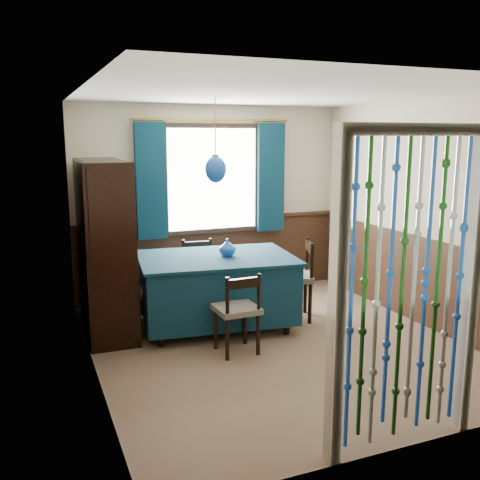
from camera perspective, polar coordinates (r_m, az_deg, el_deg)
name	(u,v)px	position (r m, az deg, el deg)	size (l,w,h in m)	color
floor	(276,344)	(5.60, 3.88, -11.02)	(4.00, 4.00, 0.00)	brown
ceiling	(280,93)	(5.21, 4.25, 15.40)	(4.00, 4.00, 0.00)	silver
wall_back	(211,202)	(7.10, -3.10, 4.12)	(3.60, 3.60, 0.00)	beige
wall_front	(415,271)	(3.62, 18.19, -3.11)	(3.60, 3.60, 0.00)	beige
wall_left	(89,237)	(4.76, -15.77, 0.33)	(4.00, 4.00, 0.00)	beige
wall_right	(424,214)	(6.26, 19.02, 2.62)	(4.00, 4.00, 0.00)	beige
wainscot_back	(212,257)	(7.21, -3.00, -1.83)	(3.60, 3.60, 0.00)	#352014
wainscot_front	(407,378)	(3.87, 17.37, -13.90)	(3.60, 3.60, 0.00)	#352014
wainscot_left	(96,320)	(4.95, -15.15, -8.22)	(4.00, 4.00, 0.00)	#352014
wainscot_right	(418,280)	(6.40, 18.50, -4.05)	(4.00, 4.00, 0.00)	#352014
window	(212,179)	(7.02, -2.99, 6.50)	(1.32, 0.12, 1.42)	black
doorway	(407,298)	(3.71, 17.41, -5.91)	(1.16, 0.12, 2.18)	silver
dining_table	(217,287)	(5.94, -2.51, -4.99)	(1.81, 1.36, 0.81)	#0B2739
chair_near	(238,310)	(5.23, -0.25, -7.50)	(0.42, 0.40, 0.82)	black
chair_far	(200,273)	(6.59, -4.33, -3.51)	(0.46, 0.45, 0.85)	black
chair_left	(121,293)	(5.86, -12.59, -5.57)	(0.48, 0.50, 0.85)	black
chair_right	(295,277)	(6.24, 5.92, -3.96)	(0.58, 0.59, 0.93)	black
sideboard	(105,273)	(6.03, -14.23, -3.39)	(0.53, 1.43, 1.85)	black
pendant_lamp	(216,169)	(5.72, -2.62, 7.57)	(0.23, 0.23, 0.89)	olive
vase_table	(227,248)	(5.86, -1.36, -0.87)	(0.17, 0.17, 0.18)	#154394
bowl_shelf	(112,217)	(5.61, -13.49, 2.43)	(0.20, 0.20, 0.05)	beige
vase_sideboard	(104,233)	(6.32, -14.33, 0.74)	(0.16, 0.16, 0.17)	beige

